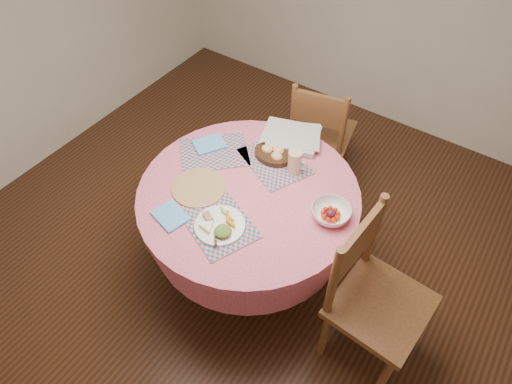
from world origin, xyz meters
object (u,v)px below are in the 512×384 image
chair_back (320,132)px  bread_bowl (273,154)px  dining_table (249,214)px  wicker_trivet (199,188)px  latte_mug (295,162)px  chair_right (372,295)px  fruit_bowl (331,213)px  dinner_plate (220,226)px

chair_back → bread_bowl: bearing=79.2°
dining_table → wicker_trivet: (-0.24, -0.13, 0.20)m
latte_mug → dining_table: bearing=-114.6°
chair_right → bread_bowl: bearing=70.8°
wicker_trivet → fruit_bowl: bearing=18.4°
latte_mug → chair_back: bearing=104.4°
chair_right → wicker_trivet: chair_right is taller
latte_mug → fruit_bowl: 0.38m
wicker_trivet → fruit_bowl: fruit_bowl is taller
chair_right → wicker_trivet: 1.09m
bread_bowl → latte_mug: (0.16, -0.03, 0.05)m
chair_back → dinner_plate: bearing=81.7°
chair_back → wicker_trivet: (-0.20, -1.09, 0.28)m
dinner_plate → dining_table: bearing=94.8°
dining_table → fruit_bowl: fruit_bowl is taller
dining_table → wicker_trivet: wicker_trivet is taller
wicker_trivet → fruit_bowl: size_ratio=1.33×
chair_back → dining_table: bearing=81.2°
dining_table → chair_back: 0.96m
dinner_plate → bread_bowl: bread_bowl is taller
wicker_trivet → fruit_bowl: 0.74m
chair_right → chair_back: chair_right is taller
dining_table → wicker_trivet: 0.34m
dining_table → wicker_trivet: bearing=-151.0°
chair_right → dinner_plate: (-0.79, -0.22, 0.24)m
wicker_trivet → bread_bowl: bread_bowl is taller
chair_right → wicker_trivet: size_ratio=3.42×
wicker_trivet → bread_bowl: bearing=64.9°
chair_back → bread_bowl: 0.72m
chair_right → fruit_bowl: (-0.36, 0.17, 0.25)m
chair_right → dining_table: bearing=89.6°
latte_mug → fruit_bowl: size_ratio=0.64×
chair_right → latte_mug: size_ratio=7.12×
latte_mug → wicker_trivet: bearing=-131.9°
chair_right → dinner_plate: chair_right is taller
dinner_plate → bread_bowl: bearing=95.9°
fruit_bowl → chair_right: bearing=-24.6°
chair_back → fruit_bowl: size_ratio=4.07×
dining_table → chair_right: bearing=-4.8°
chair_right → bread_bowl: 0.96m
dinner_plate → fruit_bowl: size_ratio=1.16×
wicker_trivet → dining_table: bearing=29.0°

